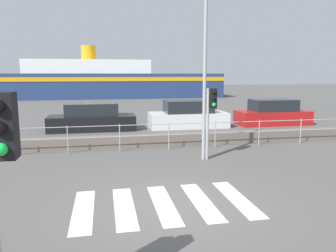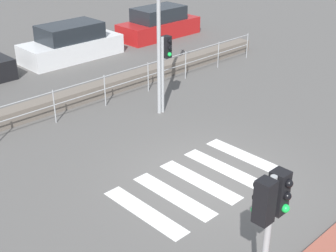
# 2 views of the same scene
# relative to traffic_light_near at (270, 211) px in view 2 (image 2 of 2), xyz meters

# --- Properties ---
(ground_plane) EXTENTS (160.00, 160.00, 0.00)m
(ground_plane) POSITION_rel_traffic_light_near_xyz_m (2.70, 3.53, -2.20)
(ground_plane) COLOR #565451
(crosswalk) EXTENTS (4.05, 2.40, 0.01)m
(crosswalk) POSITION_rel_traffic_light_near_xyz_m (2.46, 3.53, -2.20)
(crosswalk) COLOR silver
(crosswalk) RESTS_ON ground_plane
(seawall) EXTENTS (19.20, 0.55, 0.47)m
(seawall) POSITION_rel_traffic_light_near_xyz_m (2.70, 9.79, -1.97)
(seawall) COLOR #6B6056
(seawall) RESTS_ON ground_plane
(harbor_fence) EXTENTS (17.32, 0.04, 1.08)m
(harbor_fence) POSITION_rel_traffic_light_near_xyz_m (2.70, 8.91, -1.49)
(harbor_fence) COLOR #9EA0A3
(harbor_fence) RESTS_ON ground_plane
(traffic_light_near) EXTENTS (0.58, 0.41, 2.79)m
(traffic_light_near) POSITION_rel_traffic_light_near_xyz_m (0.00, 0.00, 0.00)
(traffic_light_near) COLOR #9EA0A3
(traffic_light_near) RESTS_ON ground_plane
(traffic_light_far) EXTENTS (0.34, 0.32, 2.49)m
(traffic_light_far) POSITION_rel_traffic_light_near_xyz_m (4.80, 7.20, -0.38)
(traffic_light_far) COLOR #9EA0A3
(traffic_light_far) RESTS_ON ground_plane
(parked_car_white) EXTENTS (4.36, 1.79, 1.51)m
(parked_car_white) POSITION_rel_traffic_light_near_xyz_m (5.82, 14.17, -1.56)
(parked_car_white) COLOR silver
(parked_car_white) RESTS_ON ground_plane
(parked_car_red) EXTENTS (4.27, 1.72, 1.49)m
(parked_car_red) POSITION_rel_traffic_light_near_xyz_m (10.99, 14.17, -1.57)
(parked_car_red) COLOR #B21919
(parked_car_red) RESTS_ON ground_plane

